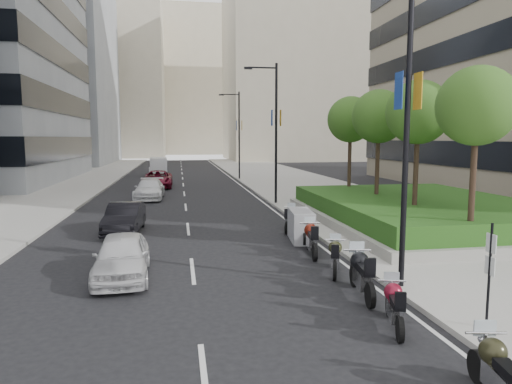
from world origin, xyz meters
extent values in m
plane|color=black|center=(0.00, 0.00, 0.00)|extent=(160.00, 160.00, 0.00)
cube|color=#9E9B93|center=(9.00, 30.00, 0.07)|extent=(10.00, 100.00, 0.15)
cube|color=#9E9B93|center=(-12.00, 30.00, 0.07)|extent=(8.00, 100.00, 0.15)
cube|color=silver|center=(3.70, 30.00, 0.01)|extent=(0.12, 100.00, 0.01)
cube|color=silver|center=(-1.50, 30.00, 0.01)|extent=(0.12, 100.00, 0.01)
cube|color=gray|center=(-24.00, 70.00, 15.00)|extent=(22.00, 26.00, 30.00)
cube|color=#B7AD93|center=(22.00, 80.00, 18.00)|extent=(28.00, 24.00, 36.00)
cube|color=#B7AD93|center=(-18.00, 100.00, 17.00)|extent=(26.00, 24.00, 34.00)
cube|color=#B7AD93|center=(2.00, 120.00, 19.00)|extent=(30.00, 24.00, 38.00)
cube|color=gray|center=(10.00, 10.00, 0.35)|extent=(10.00, 14.00, 0.40)
cube|color=#275117|center=(10.00, 10.00, 0.95)|extent=(9.40, 13.40, 0.80)
cylinder|color=#332319|center=(8.50, 4.00, 2.55)|extent=(0.22, 0.22, 4.00)
sphere|color=#2B5219|center=(8.50, 4.00, 5.45)|extent=(2.80, 2.80, 2.80)
cylinder|color=#332319|center=(8.50, 8.00, 2.55)|extent=(0.22, 0.22, 4.00)
sphere|color=#2B5219|center=(8.50, 8.00, 5.45)|extent=(2.80, 2.80, 2.80)
cylinder|color=#332319|center=(8.50, 12.00, 2.55)|extent=(0.22, 0.22, 4.00)
sphere|color=#2B5219|center=(8.50, 12.00, 5.45)|extent=(2.80, 2.80, 2.80)
cylinder|color=#332319|center=(8.50, 16.00, 2.55)|extent=(0.22, 0.22, 4.00)
sphere|color=#2B5219|center=(8.50, 16.00, 5.45)|extent=(2.80, 2.80, 2.80)
cylinder|color=black|center=(4.30, 1.00, 4.50)|extent=(0.16, 0.16, 9.00)
cube|color=gold|center=(4.58, 1.00, 5.60)|extent=(0.02, 0.45, 1.00)
cube|color=navy|center=(4.02, 1.00, 5.60)|extent=(0.02, 0.45, 1.00)
cylinder|color=black|center=(4.30, 18.00, 4.50)|extent=(0.16, 0.16, 9.00)
cylinder|color=black|center=(3.40, 18.00, 8.70)|extent=(1.80, 0.10, 0.10)
cube|color=black|center=(2.50, 18.00, 8.65)|extent=(0.50, 0.22, 0.14)
cube|color=gold|center=(4.58, 18.00, 5.60)|extent=(0.02, 0.45, 1.00)
cube|color=navy|center=(4.02, 18.00, 5.60)|extent=(0.02, 0.45, 1.00)
cylinder|color=black|center=(4.30, 36.00, 4.50)|extent=(0.16, 0.16, 9.00)
cylinder|color=black|center=(3.40, 36.00, 8.70)|extent=(1.80, 0.10, 0.10)
cube|color=black|center=(2.50, 36.00, 8.65)|extent=(0.50, 0.22, 0.14)
cube|color=gold|center=(4.58, 36.00, 5.60)|extent=(0.02, 0.45, 1.00)
cube|color=navy|center=(4.02, 36.00, 5.60)|extent=(0.02, 0.45, 1.00)
cylinder|color=black|center=(4.80, -2.00, 1.25)|extent=(0.06, 0.06, 2.50)
cube|color=silver|center=(4.80, -2.00, 2.05)|extent=(0.02, 0.32, 0.42)
cube|color=silver|center=(4.80, -2.00, 1.55)|extent=(0.02, 0.32, 0.42)
cylinder|color=black|center=(3.28, -3.81, 0.29)|extent=(0.22, 0.60, 0.59)
cube|color=silver|center=(3.14, -4.61, 0.45)|extent=(0.42, 0.84, 0.40)
sphere|color=black|center=(3.19, -4.30, 0.81)|extent=(0.45, 0.45, 0.45)
cube|color=black|center=(3.09, -4.88, 0.76)|extent=(0.39, 0.75, 0.15)
cylinder|color=silver|center=(3.24, -4.05, 1.02)|extent=(0.70, 0.17, 0.05)
cylinder|color=black|center=(2.70, -2.08, 0.28)|extent=(0.27, 0.56, 0.56)
cylinder|color=black|center=(3.12, -0.71, 0.28)|extent=(0.27, 0.56, 0.56)
cube|color=silver|center=(2.90, -1.44, 0.43)|extent=(0.48, 0.81, 0.38)
sphere|color=maroon|center=(2.98, -1.16, 0.77)|extent=(0.43, 0.43, 0.43)
cube|color=black|center=(2.82, -1.70, 0.72)|extent=(0.44, 0.72, 0.14)
cylinder|color=silver|center=(3.05, -0.93, 0.97)|extent=(0.65, 0.24, 0.04)
cylinder|color=black|center=(2.88, -0.13, 0.33)|extent=(0.22, 0.68, 0.67)
cylinder|color=black|center=(3.12, 1.58, 0.33)|extent=(0.22, 0.68, 0.67)
cube|color=silver|center=(3.00, 0.67, 0.52)|extent=(0.45, 0.95, 0.45)
sphere|color=black|center=(3.05, 1.02, 0.92)|extent=(0.52, 0.52, 0.52)
cube|color=black|center=(2.95, 0.35, 0.86)|extent=(0.41, 0.84, 0.17)
cylinder|color=silver|center=(3.09, 1.31, 1.16)|extent=(0.79, 0.17, 0.05)
cylinder|color=black|center=(2.76, 2.22, 0.28)|extent=(0.29, 0.57, 0.57)
cylinder|color=black|center=(3.25, 3.60, 0.28)|extent=(0.29, 0.57, 0.57)
cube|color=silver|center=(2.99, 2.87, 0.44)|extent=(0.52, 0.82, 0.38)
sphere|color=#2D2E1A|center=(3.09, 3.15, 0.79)|extent=(0.44, 0.44, 0.44)
cube|color=black|center=(2.90, 2.61, 0.73)|extent=(0.47, 0.73, 0.15)
cylinder|color=silver|center=(3.17, 3.39, 0.99)|extent=(0.65, 0.27, 0.05)
cylinder|color=black|center=(2.79, 4.41, 0.32)|extent=(0.22, 0.65, 0.64)
cylinder|color=black|center=(3.04, 6.05, 0.32)|extent=(0.22, 0.65, 0.64)
cube|color=silver|center=(2.91, 5.18, 0.50)|extent=(0.44, 0.92, 0.43)
sphere|color=#5F170C|center=(2.96, 5.51, 0.89)|extent=(0.50, 0.50, 0.50)
cube|color=black|center=(2.86, 4.87, 0.83)|extent=(0.40, 0.81, 0.17)
cylinder|color=silver|center=(3.00, 5.79, 1.12)|extent=(0.77, 0.16, 0.05)
cylinder|color=black|center=(3.05, 6.75, 0.32)|extent=(0.19, 0.65, 0.64)
cylinder|color=black|center=(3.23, 8.38, 0.32)|extent=(0.19, 0.65, 0.64)
cube|color=gray|center=(3.14, 7.57, 0.67)|extent=(1.11, 2.24, 1.28)
cylinder|color=black|center=(2.88, 9.00, 0.30)|extent=(0.34, 0.59, 0.60)
cylinder|color=black|center=(3.48, 10.41, 0.30)|extent=(0.34, 0.59, 0.60)
cube|color=silver|center=(3.16, 9.66, 0.46)|extent=(0.58, 0.87, 0.40)
sphere|color=black|center=(3.28, 9.95, 0.83)|extent=(0.46, 0.46, 0.46)
cube|color=black|center=(3.05, 9.39, 0.77)|extent=(0.53, 0.77, 0.15)
cylinder|color=silver|center=(3.38, 10.19, 1.04)|extent=(0.67, 0.32, 0.05)
imported|color=silver|center=(-3.67, 3.56, 0.69)|extent=(1.80, 4.11, 1.38)
imported|color=black|center=(-4.38, 10.58, 0.68)|extent=(1.65, 4.20, 1.36)
imported|color=silver|center=(-3.97, 22.35, 0.70)|extent=(2.11, 4.87, 1.40)
imported|color=maroon|center=(-3.73, 29.86, 0.74)|extent=(2.51, 5.37, 1.49)
cube|color=silver|center=(-4.22, 43.11, 1.04)|extent=(2.13, 5.02, 2.07)
cube|color=silver|center=(-4.22, 41.23, 0.54)|extent=(1.93, 1.28, 1.08)
cylinder|color=black|center=(-5.01, 41.33, 0.35)|extent=(0.25, 0.69, 0.69)
cylinder|color=black|center=(-3.43, 41.33, 0.35)|extent=(0.25, 0.69, 0.69)
cylinder|color=black|center=(-5.01, 44.68, 0.35)|extent=(0.25, 0.69, 0.69)
cylinder|color=black|center=(-3.43, 44.68, 0.35)|extent=(0.25, 0.69, 0.69)
camera|label=1|loc=(-1.88, -10.72, 4.33)|focal=32.00mm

